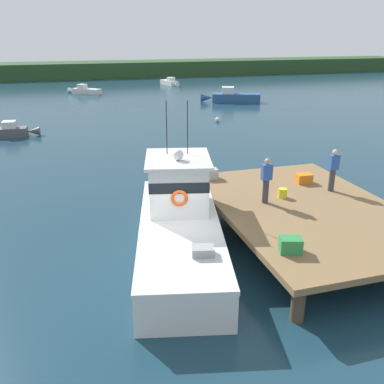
{
  "coord_description": "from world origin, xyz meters",
  "views": [
    {
      "loc": [
        -2.9,
        -11.93,
        6.87
      ],
      "look_at": [
        1.2,
        1.98,
        1.4
      ],
      "focal_mm": 39.52,
      "sensor_mm": 36.0,
      "label": 1
    }
  ],
  "objects_px": {
    "crate_stack_near_edge": "(210,174)",
    "main_fishing_boat": "(179,220)",
    "moored_boat_off_the_point": "(170,82)",
    "moored_boat_far_left": "(6,132)",
    "crate_single_far": "(304,178)",
    "moored_boat_near_channel": "(232,97)",
    "moored_boat_mid_harbor": "(85,91)",
    "bait_bucket": "(283,193)",
    "deckhand_by_the_boat": "(266,180)",
    "crate_stack_mid_dock": "(291,245)",
    "deckhand_further_back": "(333,169)",
    "mooring_buoy_inshore": "(218,120)"
  },
  "relations": [
    {
      "from": "crate_stack_near_edge",
      "to": "main_fishing_boat",
      "type": "bearing_deg",
      "value": -123.79
    },
    {
      "from": "moored_boat_off_the_point",
      "to": "moored_boat_far_left",
      "type": "distance_m",
      "value": 33.04
    },
    {
      "from": "moored_boat_far_left",
      "to": "moored_boat_off_the_point",
      "type": "bearing_deg",
      "value": 55.93
    },
    {
      "from": "main_fishing_boat",
      "to": "moored_boat_off_the_point",
      "type": "distance_m",
      "value": 47.93
    },
    {
      "from": "crate_single_far",
      "to": "moored_boat_near_channel",
      "type": "xyz_separation_m",
      "value": [
        7.91,
        27.94,
        -0.84
      ]
    },
    {
      "from": "crate_stack_near_edge",
      "to": "moored_boat_mid_harbor",
      "type": "xyz_separation_m",
      "value": [
        -3.2,
        37.45,
        -1.02
      ]
    },
    {
      "from": "bait_bucket",
      "to": "moored_boat_far_left",
      "type": "relative_size",
      "value": 0.08
    },
    {
      "from": "crate_single_far",
      "to": "moored_boat_off_the_point",
      "type": "relative_size",
      "value": 0.14
    },
    {
      "from": "main_fishing_boat",
      "to": "deckhand_by_the_boat",
      "type": "relative_size",
      "value": 6.11
    },
    {
      "from": "moored_boat_mid_harbor",
      "to": "moored_boat_near_channel",
      "type": "bearing_deg",
      "value": -37.28
    },
    {
      "from": "main_fishing_boat",
      "to": "crate_stack_near_edge",
      "type": "height_order",
      "value": "main_fishing_boat"
    },
    {
      "from": "main_fishing_boat",
      "to": "moored_boat_far_left",
      "type": "bearing_deg",
      "value": 111.34
    },
    {
      "from": "crate_stack_mid_dock",
      "to": "bait_bucket",
      "type": "bearing_deg",
      "value": 65.17
    },
    {
      "from": "crate_stack_near_edge",
      "to": "moored_boat_mid_harbor",
      "type": "bearing_deg",
      "value": 94.88
    },
    {
      "from": "crate_stack_mid_dock",
      "to": "deckhand_further_back",
      "type": "height_order",
      "value": "deckhand_further_back"
    },
    {
      "from": "bait_bucket",
      "to": "deckhand_by_the_boat",
      "type": "height_order",
      "value": "deckhand_by_the_boat"
    },
    {
      "from": "deckhand_further_back",
      "to": "moored_boat_far_left",
      "type": "xyz_separation_m",
      "value": [
        -13.7,
        18.69,
        -1.68
      ]
    },
    {
      "from": "crate_single_far",
      "to": "moored_boat_mid_harbor",
      "type": "height_order",
      "value": "crate_single_far"
    },
    {
      "from": "deckhand_further_back",
      "to": "moored_boat_far_left",
      "type": "bearing_deg",
      "value": 126.25
    },
    {
      "from": "crate_stack_mid_dock",
      "to": "bait_bucket",
      "type": "height_order",
      "value": "crate_stack_mid_dock"
    },
    {
      "from": "moored_boat_mid_harbor",
      "to": "moored_boat_off_the_point",
      "type": "relative_size",
      "value": 0.9
    },
    {
      "from": "crate_stack_near_edge",
      "to": "deckhand_further_back",
      "type": "height_order",
      "value": "deckhand_further_back"
    },
    {
      "from": "moored_boat_mid_harbor",
      "to": "moored_boat_off_the_point",
      "type": "height_order",
      "value": "moored_boat_mid_harbor"
    },
    {
      "from": "deckhand_by_the_boat",
      "to": "moored_boat_far_left",
      "type": "distance_m",
      "value": 21.96
    },
    {
      "from": "crate_stack_mid_dock",
      "to": "deckhand_by_the_boat",
      "type": "height_order",
      "value": "deckhand_by_the_boat"
    },
    {
      "from": "main_fishing_boat",
      "to": "crate_stack_mid_dock",
      "type": "distance_m",
      "value": 4.05
    },
    {
      "from": "bait_bucket",
      "to": "moored_boat_mid_harbor",
      "type": "height_order",
      "value": "bait_bucket"
    },
    {
      "from": "main_fishing_boat",
      "to": "crate_stack_mid_dock",
      "type": "relative_size",
      "value": 16.6
    },
    {
      "from": "crate_stack_near_edge",
      "to": "mooring_buoy_inshore",
      "type": "height_order",
      "value": "crate_stack_near_edge"
    },
    {
      "from": "deckhand_by_the_boat",
      "to": "mooring_buoy_inshore",
      "type": "distance_m",
      "value": 20.68
    },
    {
      "from": "deckhand_further_back",
      "to": "moored_boat_far_left",
      "type": "distance_m",
      "value": 23.23
    },
    {
      "from": "bait_bucket",
      "to": "mooring_buoy_inshore",
      "type": "distance_m",
      "value": 20.17
    },
    {
      "from": "moored_boat_mid_harbor",
      "to": "moored_boat_near_channel",
      "type": "distance_m",
      "value": 18.3
    },
    {
      "from": "crate_single_far",
      "to": "moored_boat_far_left",
      "type": "xyz_separation_m",
      "value": [
        -13.18,
        17.58,
        -1.01
      ]
    },
    {
      "from": "main_fishing_boat",
      "to": "crate_stack_near_edge",
      "type": "xyz_separation_m",
      "value": [
        2.19,
        3.28,
        0.4
      ]
    },
    {
      "from": "crate_stack_mid_dock",
      "to": "deckhand_by_the_boat",
      "type": "distance_m",
      "value": 3.7
    },
    {
      "from": "crate_stack_near_edge",
      "to": "deckhand_further_back",
      "type": "relative_size",
      "value": 0.37
    },
    {
      "from": "crate_single_far",
      "to": "moored_boat_off_the_point",
      "type": "xyz_separation_m",
      "value": [
        5.32,
        44.95,
        -1.01
      ]
    },
    {
      "from": "crate_stack_mid_dock",
      "to": "moored_boat_near_channel",
      "type": "height_order",
      "value": "crate_stack_mid_dock"
    },
    {
      "from": "crate_single_far",
      "to": "deckhand_by_the_boat",
      "type": "distance_m",
      "value": 2.93
    },
    {
      "from": "moored_boat_off_the_point",
      "to": "crate_single_far",
      "type": "bearing_deg",
      "value": -96.76
    },
    {
      "from": "deckhand_by_the_boat",
      "to": "moored_boat_off_the_point",
      "type": "relative_size",
      "value": 0.37
    },
    {
      "from": "crate_stack_near_edge",
      "to": "mooring_buoy_inshore",
      "type": "distance_m",
      "value": 18.04
    },
    {
      "from": "deckhand_further_back",
      "to": "moored_boat_mid_harbor",
      "type": "xyz_separation_m",
      "value": [
        -7.17,
        40.14,
        -1.67
      ]
    },
    {
      "from": "main_fishing_boat",
      "to": "deckhand_by_the_boat",
      "type": "distance_m",
      "value": 3.4
    },
    {
      "from": "deckhand_further_back",
      "to": "moored_boat_mid_harbor",
      "type": "height_order",
      "value": "deckhand_further_back"
    },
    {
      "from": "deckhand_by_the_boat",
      "to": "moored_boat_mid_harbor",
      "type": "bearing_deg",
      "value": 95.96
    },
    {
      "from": "deckhand_by_the_boat",
      "to": "moored_boat_near_channel",
      "type": "height_order",
      "value": "deckhand_by_the_boat"
    },
    {
      "from": "main_fishing_boat",
      "to": "crate_stack_near_edge",
      "type": "bearing_deg",
      "value": 56.21
    },
    {
      "from": "bait_bucket",
      "to": "deckhand_further_back",
      "type": "distance_m",
      "value": 2.22
    }
  ]
}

